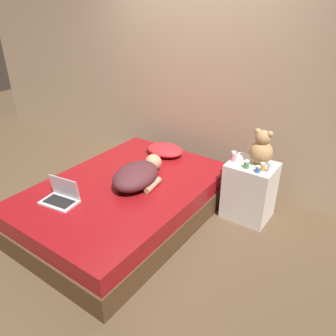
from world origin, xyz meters
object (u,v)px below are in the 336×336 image
at_px(bottle_green, 246,164).
at_px(laptop, 61,196).
at_px(bottle_orange, 263,167).
at_px(pillow, 165,150).
at_px(teddy_bear, 262,149).
at_px(bottle_blue, 258,169).
at_px(bottle_clear, 269,167).
at_px(bottle_pink, 234,156).
at_px(person_lying, 138,174).

bearing_deg(bottle_green, laptop, -136.04).
bearing_deg(laptop, bottle_orange, 33.54).
xyz_separation_m(pillow, bottle_orange, (1.21, -0.12, 0.19)).
bearing_deg(teddy_bear, laptop, -133.53).
relative_size(laptop, bottle_blue, 5.44).
height_order(bottle_clear, bottle_green, bottle_clear).
height_order(bottle_green, bottle_pink, bottle_pink).
distance_m(pillow, person_lying, 0.74).
height_order(laptop, teddy_bear, teddy_bear).
distance_m(bottle_clear, bottle_blue, 0.10).
height_order(pillow, laptop, laptop).
xyz_separation_m(person_lying, laptop, (-0.36, -0.65, -0.05)).
height_order(bottle_clear, bottle_blue, bottle_clear).
bearing_deg(bottle_clear, bottle_green, -166.66).
height_order(person_lying, bottle_pink, bottle_pink).
distance_m(pillow, bottle_clear, 1.29).
relative_size(pillow, bottle_blue, 6.94).
xyz_separation_m(laptop, bottle_pink, (1.08, 1.28, 0.20)).
distance_m(person_lying, bottle_pink, 0.96).
bearing_deg(teddy_bear, bottle_orange, -60.23).
distance_m(pillow, laptop, 1.37).
height_order(person_lying, bottle_orange, bottle_orange).
bearing_deg(bottle_blue, bottle_green, 171.54).
bearing_deg(bottle_orange, teddy_bear, 119.77).
height_order(person_lying, bottle_blue, bottle_blue).
distance_m(laptop, teddy_bear, 1.93).
bearing_deg(bottle_pink, bottle_clear, -4.06).
height_order(pillow, bottle_orange, bottle_orange).
height_order(laptop, bottle_orange, bottle_orange).
bearing_deg(bottle_blue, bottle_pink, 162.49).
distance_m(laptop, bottle_green, 1.74).
height_order(bottle_orange, bottle_clear, bottle_clear).
xyz_separation_m(bottle_clear, bottle_blue, (-0.08, -0.07, -0.02)).
xyz_separation_m(laptop, bottle_blue, (1.37, 1.18, 0.19)).
relative_size(laptop, bottle_clear, 3.45).
bearing_deg(pillow, teddy_bear, 1.00).
xyz_separation_m(pillow, bottle_clear, (1.27, -0.11, 0.20)).
bearing_deg(bottle_green, person_lying, -148.04).
distance_m(pillow, bottle_pink, 0.93).
relative_size(laptop, bottle_pink, 3.55).
bearing_deg(person_lying, bottle_blue, 18.83).
height_order(teddy_bear, bottle_blue, teddy_bear).
relative_size(bottle_orange, bottle_clear, 0.77).
bearing_deg(laptop, person_lying, 52.49).
relative_size(person_lying, bottle_green, 9.59).
xyz_separation_m(teddy_bear, bottle_green, (-0.06, -0.18, -0.11)).
distance_m(pillow, teddy_bear, 1.17).
xyz_separation_m(teddy_bear, bottle_orange, (0.08, -0.14, -0.11)).
distance_m(laptop, bottle_clear, 1.92).
bearing_deg(teddy_bear, bottle_blue, -73.60).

